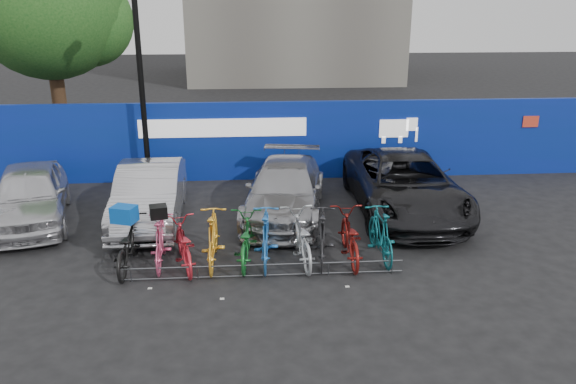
{
  "coord_description": "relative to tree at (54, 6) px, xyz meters",
  "views": [
    {
      "loc": [
        -0.24,
        -10.67,
        5.23
      ],
      "look_at": [
        0.67,
        2.0,
        0.91
      ],
      "focal_mm": 35.0,
      "sensor_mm": 36.0,
      "label": 1
    }
  ],
  "objects": [
    {
      "name": "bike_7",
      "position": [
        8.03,
        -9.96,
        -4.51
      ],
      "size": [
        0.77,
        1.91,
        1.12
      ],
      "primitive_type": "imported",
      "rotation": [
        0.0,
        0.0,
        3.01
      ],
      "color": "#242426",
      "rests_on": "ground"
    },
    {
      "name": "car_2",
      "position": [
        7.43,
        -7.2,
        -4.39
      ],
      "size": [
        2.61,
        4.89,
        1.35
      ],
      "primitive_type": "imported",
      "rotation": [
        0.0,
        0.0,
        -0.16
      ],
      "color": "#9B9B9F",
      "rests_on": "ground"
    },
    {
      "name": "bike_1",
      "position": [
        4.67,
        -9.9,
        -4.54
      ],
      "size": [
        0.55,
        1.77,
        1.05
      ],
      "primitive_type": "imported",
      "rotation": [
        0.0,
        0.0,
        3.18
      ],
      "color": "#DA4C77",
      "rests_on": "ground"
    },
    {
      "name": "car_1",
      "position": [
        4.06,
        -7.42,
        -4.36
      ],
      "size": [
        1.66,
        4.37,
        1.42
      ],
      "primitive_type": "imported",
      "rotation": [
        0.0,
        0.0,
        0.04
      ],
      "color": "#ACACB1",
      "rests_on": "ground"
    },
    {
      "name": "bike_2",
      "position": [
        5.14,
        -10.03,
        -4.58
      ],
      "size": [
        1.07,
        1.95,
        0.97
      ],
      "primitive_type": "imported",
      "rotation": [
        0.0,
        0.0,
        3.39
      ],
      "color": "red",
      "rests_on": "ground"
    },
    {
      "name": "car_0",
      "position": [
        1.13,
        -7.29,
        -4.35
      ],
      "size": [
        2.72,
        4.54,
        1.45
      ],
      "primitive_type": "imported",
      "rotation": [
        0.0,
        0.0,
        0.26
      ],
      "color": "silver",
      "rests_on": "ground"
    },
    {
      "name": "bike_9",
      "position": [
        9.28,
        -9.91,
        -4.52
      ],
      "size": [
        0.59,
        1.85,
        1.1
      ],
      "primitive_type": "imported",
      "rotation": [
        0.0,
        0.0,
        3.18
      ],
      "color": "#10656E",
      "rests_on": "ground"
    },
    {
      "name": "hoarding",
      "position": [
        6.78,
        -4.06,
        -3.86
      ],
      "size": [
        22.0,
        0.18,
        2.4
      ],
      "color": "navy",
      "rests_on": "ground"
    },
    {
      "name": "ground",
      "position": [
        6.77,
        -10.06,
        -5.07
      ],
      "size": [
        100.0,
        100.0,
        0.0
      ],
      "primitive_type": "plane",
      "color": "black",
      "rests_on": "ground"
    },
    {
      "name": "lamppost",
      "position": [
        3.57,
        -4.66,
        -1.8
      ],
      "size": [
        0.25,
        0.5,
        6.11
      ],
      "color": "black",
      "rests_on": "ground"
    },
    {
      "name": "car_3",
      "position": [
        10.52,
        -7.21,
        -4.31
      ],
      "size": [
        2.58,
        5.47,
        1.51
      ],
      "primitive_type": "imported",
      "rotation": [
        0.0,
        0.0,
        -0.01
      ],
      "color": "black",
      "rests_on": "ground"
    },
    {
      "name": "bike_5",
      "position": [
        6.84,
        -9.97,
        -4.49
      ],
      "size": [
        0.65,
        1.94,
        1.15
      ],
      "primitive_type": "imported",
      "rotation": [
        0.0,
        0.0,
        3.08
      ],
      "color": "blue",
      "rests_on": "ground"
    },
    {
      "name": "bike_6",
      "position": [
        7.57,
        -9.94,
        -4.54
      ],
      "size": [
        0.89,
        2.07,
        1.05
      ],
      "primitive_type": "imported",
      "rotation": [
        0.0,
        0.0,
        3.24
      ],
      "color": "#ACB0B4",
      "rests_on": "ground"
    },
    {
      "name": "bike_rack",
      "position": [
        6.77,
        -10.66,
        -4.91
      ],
      "size": [
        5.6,
        0.03,
        0.3
      ],
      "color": "#595B60",
      "rests_on": "ground"
    },
    {
      "name": "tree",
      "position": [
        0.0,
        0.0,
        0.0
      ],
      "size": [
        5.4,
        5.2,
        7.8
      ],
      "color": "#382314",
      "rests_on": "ground"
    },
    {
      "name": "bike_3",
      "position": [
        5.75,
        -9.94,
        -4.49
      ],
      "size": [
        0.58,
        1.92,
        1.15
      ],
      "primitive_type": "imported",
      "rotation": [
        0.0,
        0.0,
        3.12
      ],
      "color": "#FFAF2B",
      "rests_on": "ground"
    },
    {
      "name": "bike_8",
      "position": [
        8.61,
        -9.96,
        -4.55
      ],
      "size": [
        0.71,
        2.0,
        1.05
      ],
      "primitive_type": "imported",
      "rotation": [
        0.0,
        0.0,
        3.13
      ],
      "color": "maroon",
      "rests_on": "ground"
    },
    {
      "name": "bike_4",
      "position": [
        6.41,
        -9.9,
        -4.57
      ],
      "size": [
        0.78,
        1.93,
        1.0
      ],
      "primitive_type": "imported",
      "rotation": [
        0.0,
        0.0,
        3.08
      ],
      "color": "#176A28",
      "rests_on": "ground"
    },
    {
      "name": "bike_0",
      "position": [
        4.01,
        -10.01,
        -4.56
      ],
      "size": [
        0.69,
        1.95,
        1.02
      ],
      "primitive_type": "imported",
      "rotation": [
        0.0,
        0.0,
        3.13
      ],
      "color": "black",
      "rests_on": "ground"
    },
    {
      "name": "cargo_topcase",
      "position": [
        4.67,
        -9.9,
        -3.89
      ],
      "size": [
        0.41,
        0.38,
        0.26
      ],
      "primitive_type": "cube",
      "rotation": [
        0.0,
        0.0,
        0.23
      ],
      "color": "black",
      "rests_on": "bike_1"
    },
    {
      "name": "cargo_crate",
      "position": [
        4.01,
        -10.01,
        -3.88
      ],
      "size": [
        0.55,
        0.48,
        0.33
      ],
      "primitive_type": "cube",
      "rotation": [
        0.0,
        0.0,
        -0.33
      ],
      "color": "#0B4FB7",
      "rests_on": "bike_0"
    }
  ]
}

